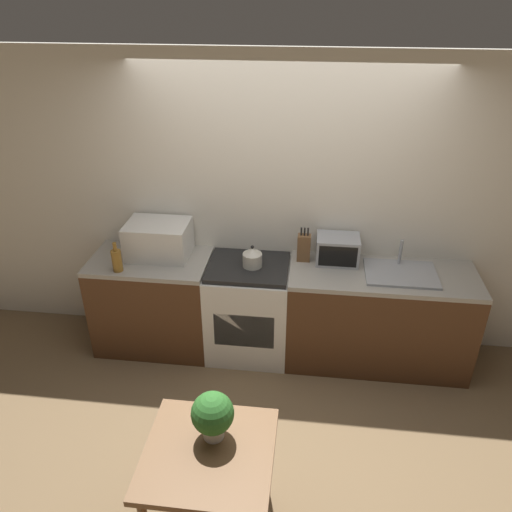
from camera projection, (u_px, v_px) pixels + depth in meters
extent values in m
plane|color=brown|center=(270.00, 403.00, 4.08)|extent=(16.00, 16.00, 0.00)
cube|color=silver|center=(283.00, 208.00, 4.32)|extent=(10.00, 0.06, 2.60)
cube|color=#4C2D19|center=(154.00, 304.00, 4.57)|extent=(1.03, 0.62, 0.86)
cube|color=#9E998E|center=(149.00, 261.00, 4.35)|extent=(1.03, 0.62, 0.04)
cube|color=#4C2D19|center=(377.00, 319.00, 4.36)|extent=(1.56, 0.62, 0.86)
cube|color=#9E998E|center=(384.00, 275.00, 4.14)|extent=(1.56, 0.62, 0.04)
cube|color=silver|center=(249.00, 310.00, 4.48)|extent=(0.71, 0.62, 0.86)
cube|color=black|center=(248.00, 267.00, 4.26)|extent=(0.68, 0.57, 0.04)
cube|color=black|center=(244.00, 331.00, 4.21)|extent=(0.51, 0.02, 0.32)
cylinder|color=beige|center=(252.00, 260.00, 4.21)|extent=(0.16, 0.16, 0.12)
cone|color=beige|center=(252.00, 251.00, 4.17)|extent=(0.16, 0.16, 0.05)
sphere|color=black|center=(252.00, 247.00, 4.15)|extent=(0.03, 0.03, 0.03)
cube|color=silver|center=(159.00, 239.00, 4.34)|extent=(0.54, 0.39, 0.30)
cube|color=black|center=(152.00, 249.00, 4.18)|extent=(0.47, 0.01, 0.24)
cylinder|color=olive|center=(117.00, 261.00, 4.13)|extent=(0.08, 0.08, 0.19)
cylinder|color=olive|center=(115.00, 247.00, 4.06)|extent=(0.03, 0.03, 0.07)
cube|color=brown|center=(304.00, 248.00, 4.27)|extent=(0.11, 0.08, 0.24)
cylinder|color=black|center=(301.00, 231.00, 4.20)|extent=(0.01, 0.01, 0.07)
cylinder|color=black|center=(305.00, 232.00, 4.20)|extent=(0.01, 0.01, 0.07)
cylinder|color=black|center=(308.00, 232.00, 4.19)|extent=(0.01, 0.01, 0.07)
cube|color=#999BA0|center=(338.00, 249.00, 4.25)|extent=(0.36, 0.26, 0.23)
cube|color=black|center=(338.00, 256.00, 4.14)|extent=(0.32, 0.01, 0.19)
cube|color=#999BA0|center=(401.00, 273.00, 4.11)|extent=(0.58, 0.43, 0.02)
cylinder|color=#999BA0|center=(400.00, 252.00, 4.18)|extent=(0.03, 0.03, 0.22)
cube|color=brown|center=(209.00, 453.00, 2.76)|extent=(0.72, 0.71, 0.04)
cylinder|color=brown|center=(175.00, 451.00, 3.23)|extent=(0.05, 0.05, 0.71)
cylinder|color=brown|center=(267.00, 460.00, 3.17)|extent=(0.05, 0.05, 0.71)
cylinder|color=beige|center=(214.00, 431.00, 2.83)|extent=(0.12, 0.12, 0.08)
sphere|color=#2D6B28|center=(213.00, 413.00, 2.76)|extent=(0.24, 0.24, 0.24)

